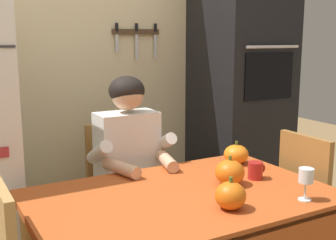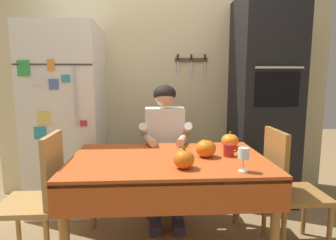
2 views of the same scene
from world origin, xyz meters
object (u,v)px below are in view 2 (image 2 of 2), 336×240
object	(u,v)px
refrigerator	(67,119)
pumpkin_large	(206,148)
coffee_mug	(229,150)
chair_behind_person	(164,158)
seated_person	(165,140)
chair_left_side	(40,193)
pumpkin_medium	(184,159)
chair_right_side	(287,184)
pumpkin_small	(230,141)
dining_table	(168,170)
wine_glass	(243,155)
wall_oven	(264,103)

from	to	relation	value
refrigerator	pumpkin_large	xyz separation A→B (m)	(1.22, -0.86, -0.10)
refrigerator	coffee_mug	bearing A→B (deg)	-31.52
pumpkin_large	refrigerator	bearing A→B (deg)	144.80
chair_behind_person	seated_person	distance (m)	0.29
chair_behind_person	chair_left_side	distance (m)	1.22
coffee_mug	refrigerator	bearing A→B (deg)	148.48
pumpkin_medium	chair_right_side	bearing A→B (deg)	17.84
refrigerator	pumpkin_small	xyz separation A→B (m)	(1.48, -0.59, -0.10)
dining_table	refrigerator	bearing A→B (deg)	137.09
dining_table	wine_glass	world-z (taller)	wine_glass
chair_behind_person	wine_glass	size ratio (longest dim) A/B	6.19
wall_oven	pumpkin_large	size ratio (longest dim) A/B	14.11
chair_left_side	coffee_mug	size ratio (longest dim) A/B	8.88
wine_glass	pumpkin_large	distance (m)	0.38
coffee_mug	chair_left_side	bearing A→B (deg)	-177.85
wall_oven	chair_behind_person	size ratio (longest dim) A/B	2.26
dining_table	pumpkin_large	size ratio (longest dim) A/B	9.41
seated_person	pumpkin_medium	distance (m)	0.84
wine_glass	pumpkin_small	size ratio (longest dim) A/B	1.06
seated_person	chair_right_side	size ratio (longest dim) A/B	1.34
wine_glass	chair_behind_person	bearing A→B (deg)	111.26
refrigerator	seated_person	bearing A→B (deg)	-16.26
pumpkin_large	chair_left_side	bearing A→B (deg)	-177.87
dining_table	chair_left_side	world-z (taller)	chair_left_side
pumpkin_medium	pumpkin_small	size ratio (longest dim) A/B	1.00
wine_glass	pumpkin_medium	distance (m)	0.37
coffee_mug	dining_table	bearing A→B (deg)	-176.53
dining_table	chair_right_side	xyz separation A→B (m)	(0.90, 0.03, -0.14)
chair_behind_person	pumpkin_medium	size ratio (longest dim) A/B	6.53
chair_left_side	pumpkin_large	size ratio (longest dim) A/B	6.25
wine_glass	pumpkin_medium	bearing A→B (deg)	166.73
dining_table	coffee_mug	distance (m)	0.46
wall_oven	pumpkin_medium	distance (m)	1.53
wall_oven	chair_right_side	xyz separation A→B (m)	(-0.15, -0.89, -0.54)
dining_table	chair_behind_person	size ratio (longest dim) A/B	1.51
wall_oven	chair_right_side	distance (m)	1.05
refrigerator	wall_oven	world-z (taller)	wall_oven
wine_glass	pumpkin_small	bearing A→B (deg)	81.74
wall_oven	seated_person	distance (m)	1.13
wine_glass	wall_oven	bearing A→B (deg)	63.77
chair_left_side	pumpkin_medium	size ratio (longest dim) A/B	6.53
seated_person	wall_oven	bearing A→B (deg)	17.01
refrigerator	coffee_mug	world-z (taller)	refrigerator
dining_table	pumpkin_small	bearing A→B (deg)	29.17
chair_right_side	wine_glass	bearing A→B (deg)	-143.14
refrigerator	pumpkin_large	world-z (taller)	refrigerator
chair_behind_person	pumpkin_small	distance (m)	0.77
chair_behind_person	wine_glass	xyz separation A→B (m)	(0.43, -1.11, 0.34)
coffee_mug	pumpkin_medium	distance (m)	0.45
refrigerator	wall_oven	bearing A→B (deg)	1.14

